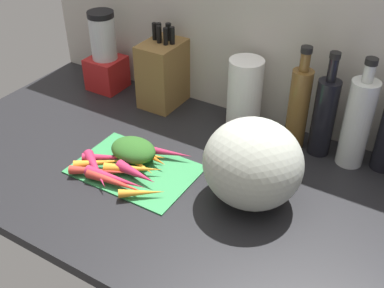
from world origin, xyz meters
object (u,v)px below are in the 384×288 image
(carrot_8, at_px, (101,171))
(bottle_2, at_px, (357,122))
(carrot_11, at_px, (115,179))
(bottle_1, at_px, (324,115))
(carrot_3, at_px, (112,158))
(blender_appliance, at_px, (105,57))
(winter_squash, at_px, (253,164))
(carrot_5, at_px, (166,152))
(carrot_9, at_px, (142,193))
(carrot_4, at_px, (144,155))
(carrot_6, at_px, (139,164))
(bottle_0, at_px, (298,107))
(carrot_1, at_px, (96,170))
(knife_block, at_px, (164,72))
(carrot_0, at_px, (115,182))
(carrot_10, at_px, (133,169))
(paper_towel_roll, at_px, (244,95))
(carrot_2, at_px, (137,174))
(carrot_12, at_px, (101,163))
(carrot_7, at_px, (147,155))
(cutting_board, at_px, (135,169))

(carrot_8, bearing_deg, bottle_2, 37.07)
(carrot_11, bearing_deg, bottle_1, 46.82)
(carrot_3, height_order, blender_appliance, blender_appliance)
(carrot_3, height_order, winter_squash, winter_squash)
(carrot_5, distance_m, carrot_11, 0.17)
(carrot_8, height_order, carrot_9, carrot_8)
(carrot_5, bearing_deg, carrot_4, -136.49)
(carrot_6, height_order, carrot_9, carrot_6)
(carrot_9, bearing_deg, blender_appliance, 137.36)
(carrot_6, relative_size, bottle_0, 0.37)
(bottle_2, bearing_deg, bottle_0, -179.63)
(bottle_0, bearing_deg, carrot_5, -137.98)
(carrot_1, height_order, knife_block, knife_block)
(bottle_0, bearing_deg, carrot_0, -126.62)
(carrot_10, distance_m, bottle_1, 0.54)
(bottle_1, bearing_deg, knife_block, 178.99)
(carrot_11, xyz_separation_m, paper_towel_roll, (0.16, 0.43, 0.09))
(bottle_2, bearing_deg, carrot_3, -148.06)
(carrot_4, distance_m, bottle_0, 0.45)
(knife_block, relative_size, bottle_0, 0.87)
(bottle_0, bearing_deg, winter_squash, -91.20)
(winter_squash, bearing_deg, knife_block, 146.96)
(winter_squash, bearing_deg, carrot_11, -156.94)
(carrot_9, bearing_deg, carrot_1, 176.79)
(carrot_3, xyz_separation_m, bottle_0, (0.40, 0.35, 0.11))
(blender_appliance, distance_m, bottle_0, 0.70)
(carrot_2, bearing_deg, carrot_0, -116.78)
(carrot_4, bearing_deg, carrot_12, -133.32)
(winter_squash, relative_size, paper_towel_roll, 1.09)
(blender_appliance, relative_size, paper_towel_roll, 1.23)
(carrot_1, xyz_separation_m, carrot_6, (0.08, 0.08, -0.00))
(carrot_6, height_order, carrot_12, same)
(carrot_9, xyz_separation_m, blender_appliance, (-0.46, 0.42, 0.10))
(carrot_8, distance_m, blender_appliance, 0.53)
(bottle_0, distance_m, bottle_1, 0.07)
(bottle_0, bearing_deg, paper_towel_roll, 176.23)
(carrot_0, relative_size, blender_appliance, 0.62)
(carrot_4, relative_size, bottle_0, 0.40)
(carrot_5, height_order, carrot_7, carrot_7)
(carrot_8, distance_m, carrot_11, 0.06)
(knife_block, bearing_deg, cutting_board, -68.29)
(carrot_5, height_order, carrot_10, same)
(carrot_4, xyz_separation_m, bottle_0, (0.33, 0.30, 0.11))
(carrot_6, relative_size, carrot_10, 0.73)
(carrot_4, bearing_deg, carrot_5, 43.51)
(carrot_0, xyz_separation_m, bottle_2, (0.48, 0.43, 0.11))
(carrot_3, bearing_deg, carrot_7, 35.00)
(carrot_3, bearing_deg, bottle_1, 37.00)
(winter_squash, bearing_deg, carrot_2, -162.29)
(paper_towel_roll, bearing_deg, carrot_0, -108.52)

